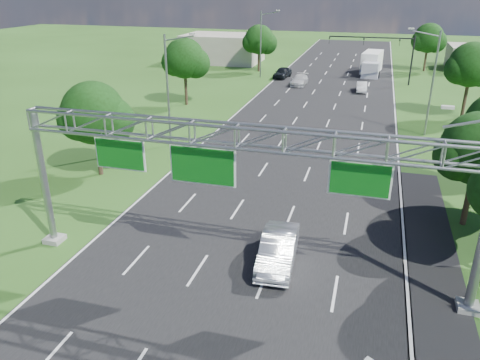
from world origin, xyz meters
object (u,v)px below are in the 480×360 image
(traffic_signal, at_px, (388,48))
(silver_sedan, at_px, (278,249))
(sign_gantry, at_px, (239,149))
(box_truck, at_px, (372,64))

(traffic_signal, distance_m, silver_sedan, 52.07)
(sign_gantry, height_order, box_truck, sign_gantry)
(silver_sedan, relative_size, box_truck, 0.55)
(traffic_signal, bearing_deg, silver_sedan, -95.91)
(sign_gantry, xyz_separation_m, silver_sedan, (1.80, 1.39, -6.03))
(traffic_signal, xyz_separation_m, box_truck, (-2.11, 7.86, -3.50))
(sign_gantry, relative_size, traffic_signal, 1.92)
(box_truck, bearing_deg, silver_sedan, -85.85)
(traffic_signal, distance_m, box_truck, 8.86)
(silver_sedan, height_order, box_truck, box_truck)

